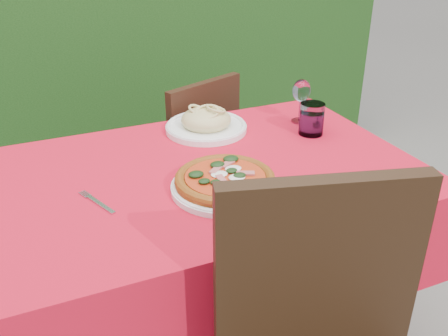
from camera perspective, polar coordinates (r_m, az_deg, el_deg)
name	(u,v)px	position (r m, az deg, el deg)	size (l,w,h in m)	color
hedge	(104,22)	(2.92, -13.59, 15.91)	(3.20, 0.55, 1.78)	black
dining_table	(212,210)	(1.62, -1.37, -4.79)	(1.26, 0.86, 0.75)	#422C15
chair_far	(191,155)	(2.24, -3.75, 1.46)	(0.49, 0.49, 0.84)	black
pizza_plate	(225,182)	(1.41, 0.13, -1.58)	(0.35, 0.35, 0.06)	white
pasta_plate	(206,123)	(1.80, -2.06, 5.18)	(0.29, 0.29, 0.08)	white
water_glass	(312,120)	(1.79, 9.97, 5.38)	(0.09, 0.09, 0.11)	silver
wine_glass	(301,92)	(1.87, 8.83, 8.53)	(0.07, 0.07, 0.16)	silver
fork	(100,204)	(1.39, -13.94, -4.05)	(0.02, 0.17, 0.00)	silver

